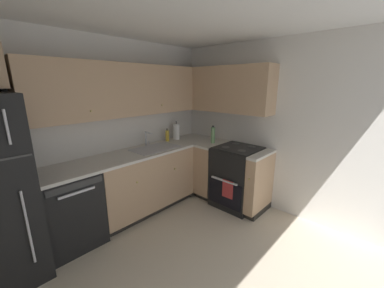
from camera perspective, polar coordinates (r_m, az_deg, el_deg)
name	(u,v)px	position (r m, az deg, el deg)	size (l,w,h in m)	color
ground_plane	(183,269)	(2.67, -2.26, -28.72)	(3.55, 3.08, 0.02)	beige
wall_back	(100,131)	(3.31, -21.98, 2.91)	(3.65, 0.05, 2.42)	silver
wall_right	(270,128)	(3.50, 18.95, 3.80)	(0.05, 3.18, 2.42)	silver
dishwasher	(70,209)	(3.07, -28.19, -14.10)	(0.60, 0.63, 0.88)	black
lower_cabinets_back	(144,181)	(3.47, -11.77, -9.10)	(1.47, 0.62, 0.88)	tan
countertop_back	(143,152)	(3.32, -12.19, -1.97)	(2.67, 0.60, 0.04)	beige
lower_cabinets_right	(226,175)	(3.68, 8.59, -7.55)	(0.62, 1.07, 0.88)	tan
countertop_right	(228,147)	(3.53, 8.84, -0.78)	(0.60, 1.07, 0.03)	beige
oven_range	(237,176)	(3.59, 11.17, -7.87)	(0.68, 0.62, 1.06)	black
upper_cabinets_back	(123,90)	(3.21, -16.90, 12.69)	(2.35, 0.34, 0.68)	tan
upper_cabinets_right	(222,89)	(3.65, 7.58, 13.37)	(0.32, 1.60, 0.68)	tan
sink	(156,151)	(3.42, -9.04, -1.72)	(0.67, 0.40, 0.10)	#B7B7BC
faucet	(147,137)	(3.54, -11.18, 1.63)	(0.07, 0.16, 0.22)	silver
soap_bottle	(167,136)	(3.79, -6.18, 2.11)	(0.06, 0.06, 0.21)	gold
paper_towel_roll	(176,132)	(3.89, -3.91, 3.09)	(0.11, 0.11, 0.32)	white
oil_bottle	(213,135)	(3.66, 5.25, 2.29)	(0.06, 0.06, 0.28)	#729E66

